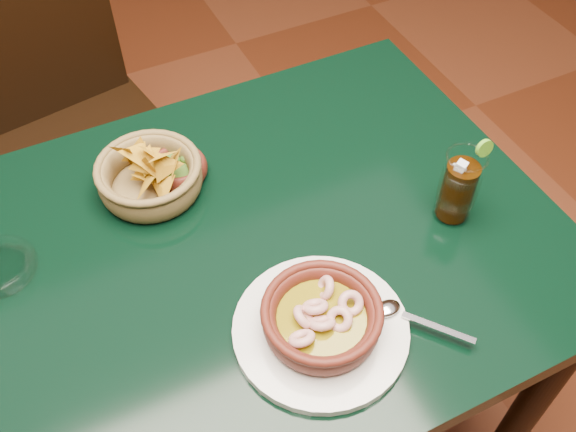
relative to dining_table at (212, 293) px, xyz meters
name	(u,v)px	position (x,y,z in m)	size (l,w,h in m)	color
dining_table	(212,293)	(0.00, 0.00, 0.00)	(1.20, 0.80, 0.75)	black
dining_chair	(72,125)	(-0.11, 0.71, -0.13)	(0.51, 0.51, 0.94)	black
shrimp_plate	(322,321)	(0.11, -0.20, 0.13)	(0.33, 0.26, 0.07)	silver
chip_basket	(150,176)	(-0.03, 0.19, 0.13)	(0.22, 0.22, 0.14)	olive
guacamole_ramekin	(179,168)	(0.03, 0.20, 0.12)	(0.12, 0.12, 0.04)	#46170F
cola_drink	(459,187)	(0.42, -0.09, 0.17)	(0.14, 0.14, 0.16)	white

